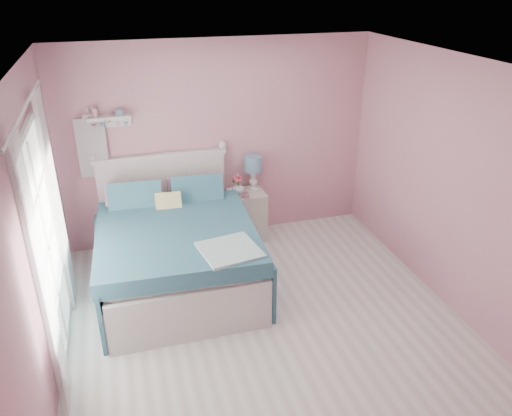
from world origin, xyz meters
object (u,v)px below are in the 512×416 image
nightstand (247,215)px  teacup (246,195)px  bed (176,251)px  vase (238,188)px  table_lamp (253,166)px

nightstand → teacup: 0.41m
bed → vase: size_ratio=12.76×
nightstand → table_lamp: table_lamp is taller
table_lamp → vase: (-0.23, -0.10, -0.24)m
bed → vase: (0.95, 0.82, 0.34)m
nightstand → vase: (-0.12, -0.01, 0.42)m
table_lamp → vase: table_lamp is taller
bed → nightstand: 1.35m
nightstand → teacup: teacup is taller
bed → nightstand: size_ratio=3.25×
nightstand → vase: 0.43m
bed → teacup: 1.24m
bed → vase: bearing=43.5°
nightstand → teacup: size_ratio=7.52×
bed → vase: 1.30m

